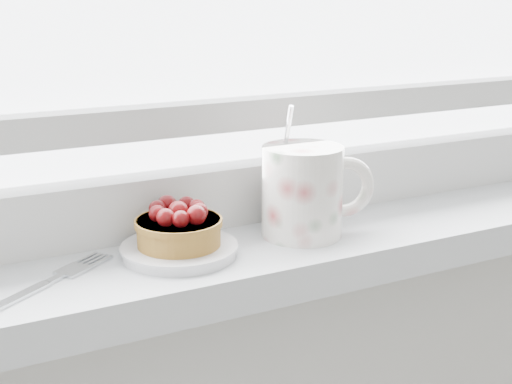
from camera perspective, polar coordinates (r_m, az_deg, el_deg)
saucer at (r=0.76m, az=-6.15°, el=-4.65°), size 0.12×0.12×0.01m
raspberry_tart at (r=0.75m, az=-6.21°, el=-2.73°), size 0.09×0.09×0.05m
floral_mug at (r=0.80m, az=3.96°, el=0.22°), size 0.14×0.11×0.15m
fork at (r=0.70m, az=-17.33°, el=-7.44°), size 0.18×0.13×0.00m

